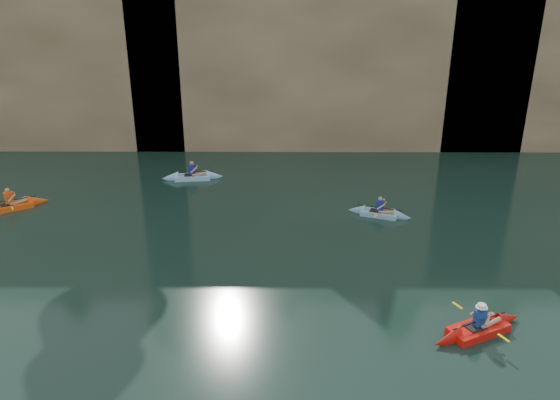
{
  "coord_description": "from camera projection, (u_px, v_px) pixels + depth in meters",
  "views": [
    {
      "loc": [
        -0.8,
        -11.41,
        10.0
      ],
      "look_at": [
        -0.92,
        5.92,
        3.0
      ],
      "focal_mm": 35.0,
      "sensor_mm": 36.0,
      "label": 1
    }
  ],
  "objects": [
    {
      "name": "sea_cave_east",
      "position": [
        458.0,
        115.0,
        33.77
      ],
      "size": [
        5.0,
        1.0,
        4.5
      ],
      "primitive_type": "cube",
      "color": "black",
      "rests_on": "ground"
    },
    {
      "name": "main_kayaker",
      "position": [
        478.0,
        328.0,
        16.58
      ],
      "size": [
        3.37,
        2.19,
        1.26
      ],
      "rotation": [
        0.0,
        0.0,
        0.46
      ],
      "color": "red",
      "rests_on": "ground"
    },
    {
      "name": "sea_cave_center",
      "position": [
        233.0,
        125.0,
        34.1
      ],
      "size": [
        3.5,
        1.0,
        3.2
      ],
      "primitive_type": "cube",
      "color": "black",
      "rests_on": "ground"
    },
    {
      "name": "cliff_slab_center",
      "position": [
        330.0,
        56.0,
        33.13
      ],
      "size": [
        24.0,
        2.4,
        11.4
      ],
      "primitive_type": "cube",
      "color": "tan",
      "rests_on": "ground"
    },
    {
      "name": "kayaker_ltblue_mid",
      "position": [
        193.0,
        176.0,
        29.45
      ],
      "size": [
        3.36,
        2.45,
        1.26
      ],
      "rotation": [
        0.0,
        0.0,
        0.13
      ],
      "color": "#94CDF8",
      "rests_on": "ground"
    },
    {
      "name": "ground",
      "position": [
        314.0,
        390.0,
        14.32
      ],
      "size": [
        160.0,
        160.0,
        0.0
      ],
      "primitive_type": "plane",
      "color": "black",
      "rests_on": "ground"
    },
    {
      "name": "kayaker_ltblue_near",
      "position": [
        379.0,
        213.0,
        24.87
      ],
      "size": [
        2.97,
        2.16,
        1.15
      ],
      "rotation": [
        0.0,
        0.0,
        -0.36
      ],
      "color": "#7CB2D0",
      "rests_on": "ground"
    },
    {
      "name": "sea_cave_west",
      "position": [
        9.0,
        118.0,
        34.04
      ],
      "size": [
        4.5,
        1.0,
        4.0
      ],
      "primitive_type": "cube",
      "color": "black",
      "rests_on": "ground"
    },
    {
      "name": "kayaker_orange",
      "position": [
        10.0,
        206.0,
        25.59
      ],
      "size": [
        3.32,
        2.48,
        1.3
      ],
      "rotation": [
        0.0,
        0.0,
        0.56
      ],
      "color": "#FD5310",
      "rests_on": "ground"
    },
    {
      "name": "cliff",
      "position": [
        295.0,
        39.0,
        39.89
      ],
      "size": [
        70.0,
        16.0,
        12.0
      ],
      "primitive_type": "cube",
      "color": "tan",
      "rests_on": "ground"
    }
  ]
}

